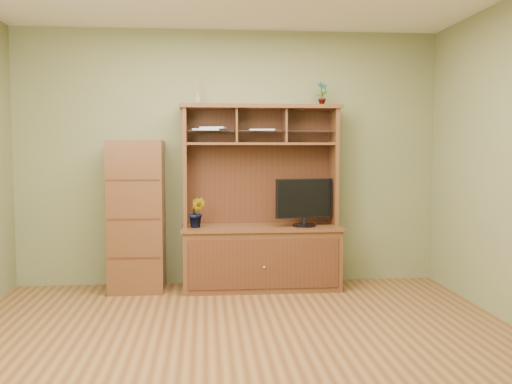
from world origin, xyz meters
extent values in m
cube|color=#593619|center=(0.00, 0.00, -0.01)|extent=(4.50, 4.00, 0.02)
cube|color=olive|center=(0.00, 2.01, 1.35)|extent=(4.50, 0.02, 2.70)
cube|color=olive|center=(0.00, -2.01, 1.35)|extent=(4.50, 0.02, 2.70)
cube|color=#422413|center=(0.31, 1.71, 0.31)|extent=(1.60, 0.55, 0.62)
cube|color=#38190F|center=(0.31, 1.42, 0.31)|extent=(1.50, 0.01, 0.50)
sphere|color=silver|center=(0.31, 1.41, 0.28)|extent=(0.02, 0.02, 0.02)
cube|color=#422413|center=(0.31, 1.71, 0.64)|extent=(1.64, 0.59, 0.03)
cube|color=#422413|center=(-0.47, 1.80, 1.27)|extent=(0.04, 0.35, 1.25)
cube|color=#422413|center=(1.09, 1.80, 1.27)|extent=(0.04, 0.35, 1.25)
cube|color=#38190F|center=(0.31, 1.97, 1.27)|extent=(1.52, 0.02, 1.25)
cube|color=#422413|center=(0.31, 1.80, 1.88)|extent=(1.66, 0.40, 0.04)
cube|color=#422413|center=(0.31, 1.80, 1.50)|extent=(1.52, 0.32, 0.02)
cube|color=#422413|center=(0.06, 1.80, 1.69)|extent=(0.02, 0.31, 0.35)
cube|color=#422413|center=(0.57, 1.80, 1.69)|extent=(0.02, 0.31, 0.35)
cube|color=silver|center=(0.31, 1.79, 1.63)|extent=(1.50, 0.27, 0.01)
cylinder|color=black|center=(0.75, 1.65, 0.66)|extent=(0.24, 0.24, 0.02)
cylinder|color=black|center=(0.75, 1.65, 0.71)|extent=(0.05, 0.05, 0.08)
cube|color=black|center=(0.75, 1.65, 0.94)|extent=(0.61, 0.20, 0.40)
imported|color=#24511B|center=(-0.35, 1.65, 0.80)|extent=(0.20, 0.18, 0.31)
imported|color=#285F21|center=(0.96, 1.80, 2.03)|extent=(0.16, 0.13, 0.25)
cylinder|color=silver|center=(-0.35, 1.80, 1.95)|extent=(0.06, 0.06, 0.11)
cylinder|color=#956D4A|center=(-0.35, 1.80, 2.11)|extent=(0.04, 0.04, 0.20)
cube|color=silver|center=(-0.24, 1.80, 1.64)|extent=(0.29, 0.23, 0.02)
cube|color=silver|center=(-0.17, 1.80, 1.66)|extent=(0.29, 0.25, 0.02)
cube|color=silver|center=(0.34, 1.80, 1.64)|extent=(0.29, 0.24, 0.02)
cube|color=#422413|center=(-0.96, 1.73, 0.77)|extent=(0.55, 0.49, 1.53)
cube|color=#38190F|center=(-0.96, 1.48, 0.38)|extent=(0.51, 0.01, 0.02)
cube|color=#38190F|center=(-0.96, 1.48, 0.77)|extent=(0.51, 0.01, 0.01)
cube|color=#38190F|center=(-0.96, 1.48, 1.15)|extent=(0.51, 0.01, 0.02)
camera|label=1|loc=(-0.26, -4.12, 1.46)|focal=40.00mm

